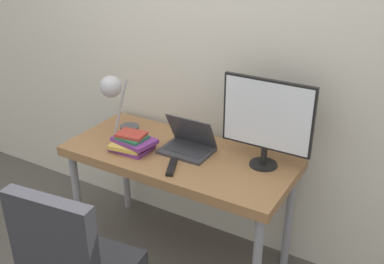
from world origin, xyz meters
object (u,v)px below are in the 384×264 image
(laptop, at_px, (188,144))
(book_stack, at_px, (132,142))
(monitor, at_px, (267,118))
(desk_lamp, at_px, (113,91))

(laptop, relative_size, book_stack, 1.09)
(monitor, bearing_deg, laptop, -171.61)
(monitor, relative_size, book_stack, 1.88)
(book_stack, bearing_deg, monitor, 16.32)
(monitor, height_order, desk_lamp, monitor)
(laptop, height_order, desk_lamp, desk_lamp)
(monitor, distance_m, book_stack, 0.84)
(book_stack, bearing_deg, laptop, 27.16)
(monitor, distance_m, desk_lamp, 0.99)
(desk_lamp, xyz_separation_m, book_stack, (0.21, -0.10, -0.26))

